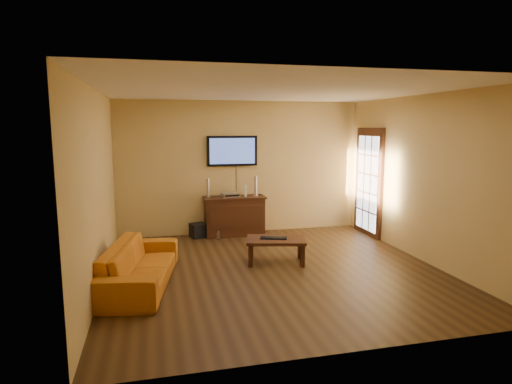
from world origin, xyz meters
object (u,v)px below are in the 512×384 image
object	(u,v)px
media_console	(234,216)
bottle	(218,236)
television	(232,151)
keyboard	(274,238)
speaker_right	(256,187)
av_receiver	(230,195)
sofa	(140,258)
game_console	(245,191)
speaker_left	(208,189)
subwoofer	(198,230)
coffee_table	(276,242)

from	to	relation	value
media_console	bottle	size ratio (longest dim) A/B	6.49
television	keyboard	size ratio (longest dim) A/B	2.27
television	keyboard	world-z (taller)	television
speaker_right	av_receiver	size ratio (longest dim) A/B	1.17
speaker_right	sofa	bearing A→B (deg)	-132.53
av_receiver	keyboard	size ratio (longest dim) A/B	0.76
television	bottle	bearing A→B (deg)	-126.60
media_console	game_console	size ratio (longest dim) A/B	5.81
television	game_console	bearing A→B (deg)	-36.64
media_console	keyboard	distance (m)	1.92
media_console	game_console	xyz separation A→B (m)	(0.23, 0.02, 0.50)
television	speaker_left	distance (m)	0.92
bottle	subwoofer	bearing A→B (deg)	138.71
coffee_table	speaker_right	world-z (taller)	speaker_right
av_receiver	coffee_table	bearing A→B (deg)	-86.89
sofa	subwoofer	distance (m)	2.65
game_console	subwoofer	xyz separation A→B (m)	(-0.98, -0.02, -0.76)
coffee_table	sofa	xyz separation A→B (m)	(-2.10, -0.51, 0.05)
sofa	keyboard	bearing A→B (deg)	-65.37
sofa	bottle	bearing A→B (deg)	-23.32
media_console	bottle	distance (m)	0.58
coffee_table	sofa	bearing A→B (deg)	-166.48
bottle	keyboard	size ratio (longest dim) A/B	0.42
av_receiver	subwoofer	bearing A→B (deg)	172.97
television	speaker_right	size ratio (longest dim) A/B	2.55
television	bottle	xyz separation A→B (m)	(-0.38, -0.51, -1.61)
media_console	speaker_right	world-z (taller)	speaker_right
coffee_table	bottle	distance (m)	1.76
coffee_table	av_receiver	distance (m)	2.03
sofa	speaker_right	distance (m)	3.35
speaker_right	game_console	world-z (taller)	speaker_right
speaker_left	keyboard	size ratio (longest dim) A/B	0.85
speaker_right	bottle	world-z (taller)	speaker_right
television	av_receiver	size ratio (longest dim) A/B	2.98
media_console	keyboard	world-z (taller)	media_console
media_console	television	world-z (taller)	television
av_receiver	game_console	size ratio (longest dim) A/B	1.61
av_receiver	keyboard	world-z (taller)	av_receiver
speaker_left	keyboard	distance (m)	2.14
av_receiver	bottle	bearing A→B (deg)	-140.60
media_console	coffee_table	distance (m)	1.94
coffee_table	keyboard	bearing A→B (deg)	157.90
television	speaker_left	bearing A→B (deg)	-160.32
media_console	speaker_left	bearing A→B (deg)	178.97
speaker_left	game_console	world-z (taller)	speaker_left
media_console	coffee_table	bearing A→B (deg)	-80.55
speaker_right	speaker_left	bearing A→B (deg)	-179.54
subwoofer	television	bearing A→B (deg)	-3.50
media_console	av_receiver	world-z (taller)	av_receiver
sofa	subwoofer	xyz separation A→B (m)	(1.05, 2.42, -0.25)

